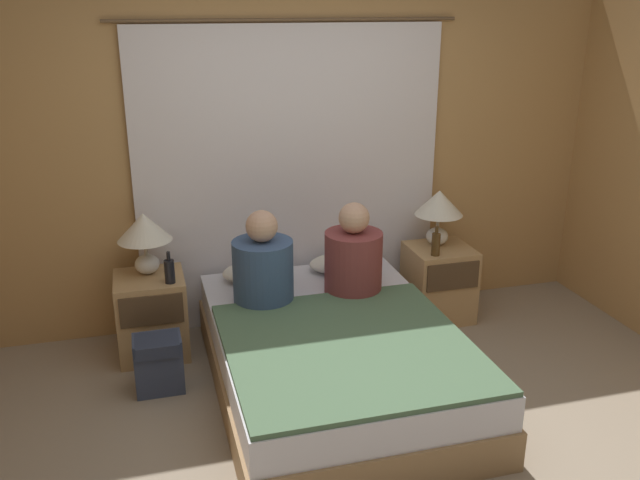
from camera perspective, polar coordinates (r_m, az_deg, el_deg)
ground_plane at (r=3.90m, az=3.89°, el=-17.05°), size 16.00×16.00×0.00m
wall_back at (r=4.97m, az=-2.63°, el=7.10°), size 4.87×0.06×2.50m
curtain_panel at (r=4.94m, az=-2.44°, el=5.25°), size 2.43×0.02×2.21m
bed at (r=4.28m, az=1.14°, el=-9.87°), size 1.45×2.09×0.44m
nightstand_left at (r=4.79m, az=-13.97°, el=-6.18°), size 0.46×0.46×0.57m
nightstand_right at (r=5.25m, az=9.96°, el=-3.54°), size 0.46×0.46×0.57m
lamp_left at (r=4.65m, az=-14.58°, el=0.67°), size 0.36×0.36×0.42m
lamp_right at (r=5.12m, az=9.97°, el=2.75°), size 0.36×0.36×0.42m
pillow_left at (r=4.84m, az=-5.33°, el=-2.66°), size 0.49×0.32×0.12m
pillow_right at (r=4.98m, az=1.89°, el=-1.92°), size 0.49×0.32×0.12m
blanket_on_bed at (r=3.92m, az=2.41°, el=-8.91°), size 1.39×1.43×0.03m
person_left_in_bed at (r=4.41m, az=-4.83°, el=-2.26°), size 0.40×0.40×0.63m
person_right_in_bed at (r=4.55m, az=2.83°, el=-1.47°), size 0.39×0.39×0.63m
beer_bottle_on_left_stand at (r=4.53m, az=-12.56°, el=-2.55°), size 0.07×0.07×0.22m
beer_bottle_on_right_stand at (r=4.96m, az=9.73°, el=-0.31°), size 0.06×0.06×0.23m
backpack_on_floor at (r=4.39m, az=-13.45°, el=-9.84°), size 0.29×0.24×0.36m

